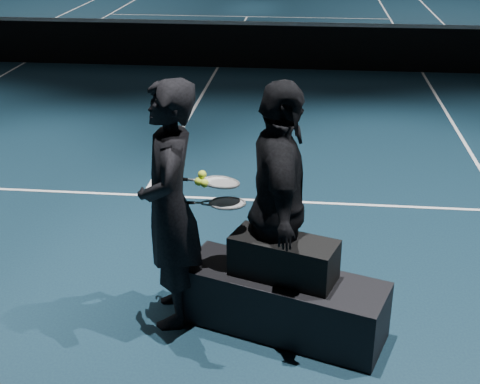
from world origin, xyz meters
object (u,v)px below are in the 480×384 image
object	(u,v)px
racket_upper	(221,182)
tennis_balls	(202,180)
player_bench	(282,302)
player_a	(170,206)
racket_lower	(227,203)
racket_bag	(284,258)
player_b	(279,208)

from	to	relation	value
racket_upper	tennis_balls	world-z (taller)	tennis_balls
player_bench	tennis_balls	bearing A→B (deg)	-171.13
player_bench	racket_upper	world-z (taller)	racket_upper
player_a	tennis_balls	distance (m)	0.34
racket_lower	racket_bag	bearing A→B (deg)	-19.50
player_a	racket_lower	size ratio (longest dim) A/B	2.96
player_a	player_b	distance (m)	0.85
player_bench	racket_lower	size ratio (longest dim) A/B	2.39
player_bench	racket_upper	distance (m)	1.09
racket_bag	player_a	size ratio (longest dim) A/B	0.40
racket_bag	player_b	size ratio (longest dim) A/B	0.40
player_a	player_bench	bearing A→B (deg)	73.44
racket_upper	player_bench	bearing A→B (deg)	-25.77
racket_bag	player_b	bearing A→B (deg)	127.71
player_a	racket_bag	bearing A→B (deg)	73.44
player_a	racket_upper	world-z (taller)	player_a
tennis_balls	player_bench	bearing A→B (deg)	-10.19
player_b	racket_bag	bearing A→B (deg)	-169.77
racket_lower	racket_upper	bearing A→B (deg)	141.34
player_b	tennis_balls	world-z (taller)	player_b
player_b	racket_upper	bearing A→B (deg)	80.52
player_bench	racket_bag	distance (m)	0.41
player_bench	tennis_balls	size ratio (longest dim) A/B	13.57
player_bench	player_a	distance (m)	1.18
player_bench	racket_upper	xyz separation A→B (m)	(-0.50, 0.16, 0.95)
player_b	racket_upper	size ratio (longest dim) A/B	2.96
player_b	racket_lower	xyz separation A→B (m)	(-0.40, -0.03, 0.03)
player_a	player_b	size ratio (longest dim) A/B	1.00
player_bench	racket_bag	world-z (taller)	racket_bag
racket_bag	player_a	distance (m)	0.97
player_a	tennis_balls	bearing A→B (deg)	84.50
racket_lower	racket_upper	distance (m)	0.17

